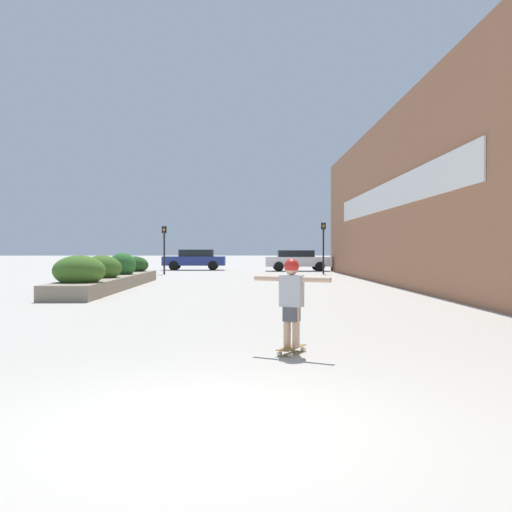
# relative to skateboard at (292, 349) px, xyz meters

# --- Properties ---
(ground_plane) EXTENTS (300.00, 300.00, 0.00)m
(ground_plane) POSITION_rel_skateboard_xyz_m (-1.03, -3.46, -0.07)
(ground_plane) COLOR #ADA89E
(building_wall_right) EXTENTS (0.67, 41.59, 7.69)m
(building_wall_right) POSITION_rel_skateboard_xyz_m (5.90, 12.89, 3.78)
(building_wall_right) COLOR #9E6647
(building_wall_right) RESTS_ON ground_plane
(planter_box) EXTENTS (1.71, 12.72, 1.44)m
(planter_box) POSITION_rel_skateboard_xyz_m (-6.15, 14.45, 0.44)
(planter_box) COLOR gray
(planter_box) RESTS_ON ground_plane
(skateboard) EXTENTS (0.51, 0.70, 0.10)m
(skateboard) POSITION_rel_skateboard_xyz_m (0.00, 0.00, 0.00)
(skateboard) COLOR olive
(skateboard) RESTS_ON ground_plane
(skateboarder) EXTENTS (1.12, 0.66, 1.33)m
(skateboarder) POSITION_rel_skateboard_xyz_m (-0.00, -0.00, 0.83)
(skateboarder) COLOR tan
(skateboarder) RESTS_ON skateboard
(car_leftmost) EXTENTS (4.78, 1.84, 1.58)m
(car_leftmost) POSITION_rel_skateboard_xyz_m (-4.64, 35.45, 0.77)
(car_leftmost) COLOR navy
(car_leftmost) RESTS_ON ground_plane
(car_center_left) EXTENTS (3.85, 2.02, 1.49)m
(car_center_left) POSITION_rel_skateboard_xyz_m (12.53, 35.51, 0.71)
(car_center_left) COLOR navy
(car_center_left) RESTS_ON ground_plane
(car_center_right) EXTENTS (4.76, 2.07, 1.53)m
(car_center_right) POSITION_rel_skateboard_xyz_m (3.10, 33.28, 0.75)
(car_center_right) COLOR silver
(car_center_right) RESTS_ON ground_plane
(traffic_light_left) EXTENTS (0.28, 0.30, 3.06)m
(traffic_light_left) POSITION_rel_skateboard_xyz_m (-5.87, 27.65, 2.04)
(traffic_light_left) COLOR black
(traffic_light_left) RESTS_ON ground_plane
(traffic_light_right) EXTENTS (0.28, 0.30, 3.32)m
(traffic_light_right) POSITION_rel_skateboard_xyz_m (4.30, 28.06, 2.20)
(traffic_light_right) COLOR black
(traffic_light_right) RESTS_ON ground_plane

